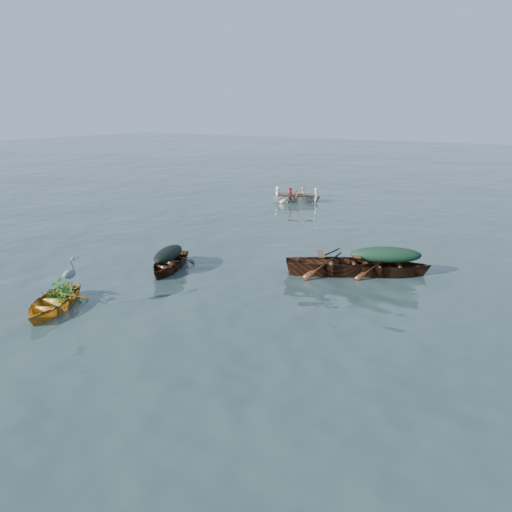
{
  "coord_description": "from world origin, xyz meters",
  "views": [
    {
      "loc": [
        8.33,
        -12.03,
        5.22
      ],
      "look_at": [
        0.04,
        1.41,
        0.5
      ],
      "focal_mm": 35.0,
      "sensor_mm": 36.0,
      "label": 1
    }
  ],
  "objects_px": {
    "rowed_boat": "(297,202)",
    "heron": "(70,279)",
    "green_tarp_boat": "(384,275)",
    "dark_covered_boat": "(169,270)",
    "open_wooden_boat": "(337,274)",
    "yellow_dinghy": "(53,310)"
  },
  "relations": [
    {
      "from": "rowed_boat",
      "to": "heron",
      "type": "relative_size",
      "value": 4.17
    },
    {
      "from": "green_tarp_boat",
      "to": "rowed_boat",
      "type": "height_order",
      "value": "green_tarp_boat"
    },
    {
      "from": "dark_covered_boat",
      "to": "rowed_boat",
      "type": "bearing_deg",
      "value": 79.03
    },
    {
      "from": "dark_covered_boat",
      "to": "open_wooden_boat",
      "type": "xyz_separation_m",
      "value": [
        4.97,
        2.55,
        0.0
      ]
    },
    {
      "from": "open_wooden_boat",
      "to": "heron",
      "type": "bearing_deg",
      "value": 114.51
    },
    {
      "from": "dark_covered_boat",
      "to": "heron",
      "type": "distance_m",
      "value": 4.07
    },
    {
      "from": "yellow_dinghy",
      "to": "open_wooden_boat",
      "type": "height_order",
      "value": "open_wooden_boat"
    },
    {
      "from": "green_tarp_boat",
      "to": "rowed_boat",
      "type": "relative_size",
      "value": 1.07
    },
    {
      "from": "open_wooden_boat",
      "to": "yellow_dinghy",
      "type": "bearing_deg",
      "value": 113.17
    },
    {
      "from": "green_tarp_boat",
      "to": "open_wooden_boat",
      "type": "xyz_separation_m",
      "value": [
        -1.34,
        -0.7,
        0.0
      ]
    },
    {
      "from": "dark_covered_boat",
      "to": "open_wooden_boat",
      "type": "bearing_deg",
      "value": 7.38
    },
    {
      "from": "yellow_dinghy",
      "to": "rowed_boat",
      "type": "bearing_deg",
      "value": 68.87
    },
    {
      "from": "yellow_dinghy",
      "to": "green_tarp_boat",
      "type": "relative_size",
      "value": 0.75
    },
    {
      "from": "yellow_dinghy",
      "to": "dark_covered_boat",
      "type": "xyz_separation_m",
      "value": [
        0.36,
        4.27,
        0.0
      ]
    },
    {
      "from": "yellow_dinghy",
      "to": "rowed_boat",
      "type": "distance_m",
      "value": 17.66
    },
    {
      "from": "open_wooden_boat",
      "to": "rowed_boat",
      "type": "relative_size",
      "value": 1.22
    },
    {
      "from": "yellow_dinghy",
      "to": "green_tarp_boat",
      "type": "xyz_separation_m",
      "value": [
        6.67,
        7.51,
        0.0
      ]
    },
    {
      "from": "open_wooden_boat",
      "to": "heron",
      "type": "height_order",
      "value": "heron"
    },
    {
      "from": "yellow_dinghy",
      "to": "rowed_boat",
      "type": "relative_size",
      "value": 0.8
    },
    {
      "from": "rowed_boat",
      "to": "green_tarp_boat",
      "type": "bearing_deg",
      "value": -165.19
    },
    {
      "from": "open_wooden_boat",
      "to": "dark_covered_boat",
      "type": "bearing_deg",
      "value": 88.35
    },
    {
      "from": "yellow_dinghy",
      "to": "heron",
      "type": "height_order",
      "value": "heron"
    }
  ]
}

